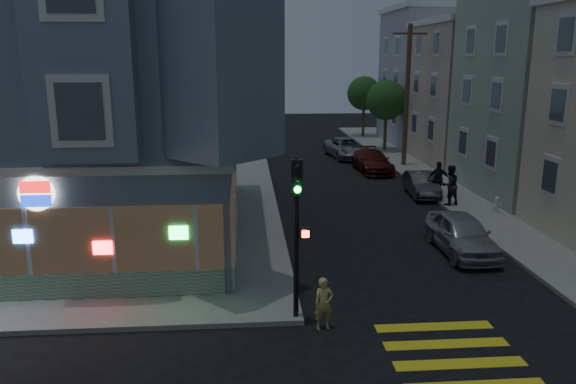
{
  "coord_description": "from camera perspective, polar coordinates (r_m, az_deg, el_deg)",
  "views": [
    {
      "loc": [
        1.46,
        -11.94,
        7.15
      ],
      "look_at": [
        2.89,
        6.27,
        2.73
      ],
      "focal_mm": 35.0,
      "sensor_mm": 36.0,
      "label": 1
    }
  ],
  "objects": [
    {
      "name": "running_child",
      "position": [
        15.31,
        3.65,
        -11.26
      ],
      "size": [
        0.58,
        0.43,
        1.44
      ],
      "primitive_type": "imported",
      "rotation": [
        0.0,
        0.0,
        0.18
      ],
      "color": "tan",
      "rests_on": "ground"
    },
    {
      "name": "parked_car_b",
      "position": [
        30.25,
        13.41,
        0.76
      ],
      "size": [
        1.59,
        3.84,
        1.23
      ],
      "primitive_type": "imported",
      "rotation": [
        0.0,
        0.0,
        -0.08
      ],
      "color": "#383B3D",
      "rests_on": "ground"
    },
    {
      "name": "fire_hydrant",
      "position": [
        27.55,
        20.42,
        -1.15
      ],
      "size": [
        0.42,
        0.25,
        0.74
      ],
      "color": "silver",
      "rests_on": "sidewalk_ne"
    },
    {
      "name": "traffic_signal",
      "position": [
        14.74,
        0.96,
        -2.05
      ],
      "size": [
        0.54,
        0.5,
        4.47
      ],
      "rotation": [
        0.0,
        0.0,
        -0.17
      ],
      "color": "black",
      "rests_on": "sidewalk_nw"
    },
    {
      "name": "row_house_c",
      "position": [
        41.19,
        21.78,
        9.18
      ],
      "size": [
        12.0,
        8.6,
        9.0
      ],
      "primitive_type": "cube",
      "color": "#C4A997",
      "rests_on": "sidewalk_ne"
    },
    {
      "name": "corner_building",
      "position": [
        24.15,
        -22.81,
        9.41
      ],
      "size": [
        14.6,
        14.6,
        11.4
      ],
      "color": "slate",
      "rests_on": "sidewalk_nw"
    },
    {
      "name": "street_tree_far",
      "position": [
        51.18,
        7.74,
        9.89
      ],
      "size": [
        3.0,
        3.0,
        5.3
      ],
      "color": "#4C3826",
      "rests_on": "sidewalk_ne"
    },
    {
      "name": "row_house_d",
      "position": [
        49.39,
        17.26,
        10.99
      ],
      "size": [
        12.0,
        8.6,
        10.5
      ],
      "primitive_type": "cube",
      "color": "#ADA5B6",
      "rests_on": "sidewalk_ne"
    },
    {
      "name": "pedestrian_a",
      "position": [
        28.11,
        16.11,
        0.68
      ],
      "size": [
        1.12,
        0.98,
        1.94
      ],
      "primitive_type": "imported",
      "rotation": [
        0.0,
        0.0,
        3.44
      ],
      "color": "black",
      "rests_on": "sidewalk_ne"
    },
    {
      "name": "ground",
      "position": [
        13.99,
        -10.31,
        -17.35
      ],
      "size": [
        120.0,
        120.0,
        0.0
      ],
      "primitive_type": "plane",
      "color": "black",
      "rests_on": "ground"
    },
    {
      "name": "parked_car_c",
      "position": [
        36.03,
        8.56,
        3.11
      ],
      "size": [
        2.11,
        4.76,
        1.36
      ],
      "primitive_type": "imported",
      "rotation": [
        0.0,
        0.0,
        0.04
      ],
      "color": "#551513",
      "rests_on": "ground"
    },
    {
      "name": "utility_pole",
      "position": [
        37.53,
        12.0,
        9.73
      ],
      "size": [
        2.2,
        0.3,
        9.0
      ],
      "color": "#4C3826",
      "rests_on": "sidewalk_ne"
    },
    {
      "name": "parked_car_a",
      "position": [
        21.86,
        17.23,
        -4.08
      ],
      "size": [
        1.75,
        4.32,
        1.47
      ],
      "primitive_type": "imported",
      "rotation": [
        0.0,
        0.0,
        -0.0
      ],
      "color": "#A6A9AE",
      "rests_on": "ground"
    },
    {
      "name": "street_tree_near",
      "position": [
        43.41,
        9.97,
        9.17
      ],
      "size": [
        3.0,
        3.0,
        5.3
      ],
      "color": "#4C3826",
      "rests_on": "sidewalk_ne"
    },
    {
      "name": "parked_car_d",
      "position": [
        40.9,
        6.03,
        4.48
      ],
      "size": [
        3.05,
        5.39,
        1.42
      ],
      "primitive_type": "imported",
      "rotation": [
        0.0,
        0.0,
        0.14
      ],
      "color": "#979BA1",
      "rests_on": "ground"
    },
    {
      "name": "pedestrian_b",
      "position": [
        29.56,
        15.05,
        1.26
      ],
      "size": [
        1.15,
        0.72,
        1.83
      ],
      "primitive_type": "imported",
      "rotation": [
        0.0,
        0.0,
        2.86
      ],
      "color": "black",
      "rests_on": "sidewalk_ne"
    },
    {
      "name": "sidewalk_nw",
      "position": [
        38.66,
        -27.18,
        1.55
      ],
      "size": [
        33.0,
        42.0,
        0.15
      ],
      "primitive_type": "cube",
      "color": "gray",
      "rests_on": "ground"
    },
    {
      "name": "sidewalk_ne",
      "position": [
        41.65,
        26.75,
        2.37
      ],
      "size": [
        24.0,
        42.0,
        0.15
      ],
      "primitive_type": "cube",
      "color": "gray",
      "rests_on": "ground"
    }
  ]
}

